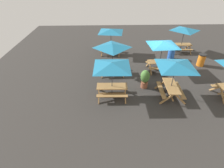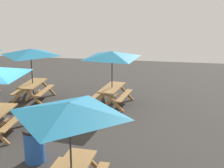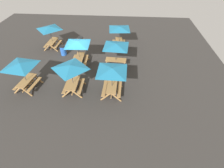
{
  "view_description": "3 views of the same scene",
  "coord_description": "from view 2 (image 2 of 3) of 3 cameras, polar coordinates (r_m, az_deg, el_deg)",
  "views": [
    {
      "loc": [
        -3.92,
        -11.75,
        6.51
      ],
      "look_at": [
        -3.64,
        -3.21,
        0.9
      ],
      "focal_mm": 28.0,
      "sensor_mm": 36.0,
      "label": 1
    },
    {
      "loc": [
        8.96,
        5.51,
        4.43
      ],
      "look_at": [
        -3.51,
        3.26,
        0.9
      ],
      "focal_mm": 50.0,
      "sensor_mm": 36.0,
      "label": 2
    },
    {
      "loc": [
        -13.21,
        -3.93,
        8.96
      ],
      "look_at": [
        -3.64,
        -3.21,
        0.9
      ],
      "focal_mm": 28.0,
      "sensor_mm": 36.0,
      "label": 3
    }
  ],
  "objects": [
    {
      "name": "picnic_table_6",
      "position": [
        13.99,
        -14.64,
        5.01
      ],
      "size": [
        2.03,
        2.03,
        2.34
      ],
      "rotation": [
        0.0,
        0.0,
        0.02
      ],
      "color": "#A87A44",
      "rests_on": "ground"
    },
    {
      "name": "ground_plane",
      "position": [
        11.42,
        -19.84,
        -8.25
      ],
      "size": [
        26.47,
        26.47,
        0.0
      ],
      "primitive_type": "plane",
      "color": "#33302D",
      "rests_on": "ground"
    },
    {
      "name": "picnic_table_2",
      "position": [
        12.91,
        -0.0,
        4.66
      ],
      "size": [
        2.8,
        2.8,
        2.34
      ],
      "rotation": [
        0.0,
        0.0,
        -0.14
      ],
      "color": "#A87A44",
      "rests_on": "ground"
    },
    {
      "name": "picnic_table_1",
      "position": [
        6.73,
        -7.83,
        -5.86
      ],
      "size": [
        2.09,
        2.09,
        2.34
      ],
      "rotation": [
        0.0,
        0.0,
        -0.05
      ],
      "color": "#A87A44",
      "rests_on": "ground"
    },
    {
      "name": "trash_bin_blue",
      "position": [
        9.03,
        -14.04,
        -10.8
      ],
      "size": [
        0.59,
        0.59,
        0.98
      ],
      "color": "blue",
      "rests_on": "ground"
    }
  ]
}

